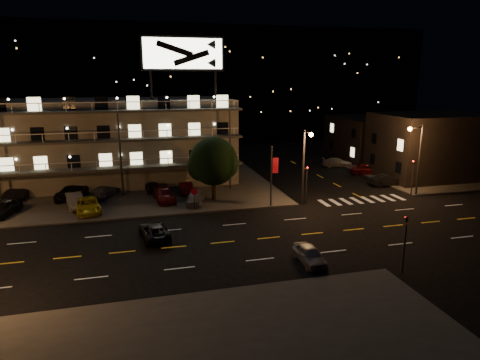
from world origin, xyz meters
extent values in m
plane|color=black|center=(0.00, 0.00, 0.00)|extent=(140.00, 140.00, 0.00)
cube|color=#3E3D3B|center=(-14.00, 20.00, 0.07)|extent=(44.00, 24.00, 0.15)
cube|color=#3E3D3B|center=(30.00, 20.00, 0.07)|extent=(16.00, 24.00, 0.15)
cube|color=gray|center=(-10.00, 24.00, 5.00)|extent=(28.00, 12.00, 10.00)
cube|color=gray|center=(-10.00, 24.00, 10.25)|extent=(28.00, 12.00, 0.50)
cube|color=#3E3D3B|center=(-10.00, 17.10, 3.15)|extent=(28.00, 1.80, 0.25)
cube|color=#3E3D3B|center=(-10.00, 17.10, 6.35)|extent=(28.00, 1.80, 0.25)
cube|color=#3E3D3B|center=(-10.00, 17.10, 9.55)|extent=(28.00, 1.80, 0.25)
cylinder|color=black|center=(-6.00, 22.00, 12.25)|extent=(0.36, 0.36, 3.50)
cylinder|color=black|center=(2.00, 22.00, 12.25)|extent=(0.36, 0.36, 3.50)
cube|color=black|center=(-2.00, 22.00, 16.00)|extent=(10.20, 0.50, 4.20)
cube|color=white|center=(-2.00, 21.70, 16.00)|extent=(9.60, 0.06, 3.60)
cube|color=black|center=(30.00, 16.00, 4.25)|extent=(14.00, 10.00, 8.50)
cube|color=black|center=(30.00, 28.00, 3.50)|extent=(14.00, 12.00, 7.00)
cube|color=black|center=(0.00, 70.00, 12.00)|extent=(120.00, 20.00, 24.00)
cylinder|color=#2D2D30|center=(8.50, 8.30, 4.00)|extent=(0.20, 0.20, 8.00)
cylinder|color=#2D2D30|center=(8.50, 7.50, 7.80)|extent=(0.12, 1.80, 0.12)
sphere|color=#FA8D3E|center=(8.50, 6.70, 7.70)|extent=(0.44, 0.44, 0.44)
cylinder|color=#2D2D30|center=(22.50, 8.30, 4.00)|extent=(0.20, 0.20, 8.00)
cylinder|color=#2D2D30|center=(21.70, 8.30, 7.80)|extent=(1.80, 0.12, 0.12)
sphere|color=#FA8D3E|center=(20.90, 8.30, 7.70)|extent=(0.44, 0.44, 0.44)
cylinder|color=#2D2D30|center=(9.00, 8.50, 1.80)|extent=(0.14, 0.14, 3.60)
imported|color=black|center=(9.00, 8.50, 4.10)|extent=(0.20, 0.16, 1.00)
sphere|color=#FF0C0C|center=(9.00, 8.38, 4.00)|extent=(0.14, 0.14, 0.14)
cylinder|color=#2D2D30|center=(9.00, -8.50, 1.80)|extent=(0.14, 0.14, 3.60)
imported|color=black|center=(9.00, -8.50, 4.10)|extent=(0.20, 0.16, 1.00)
sphere|color=#FF0C0C|center=(9.00, -8.38, 4.00)|extent=(0.14, 0.14, 0.14)
cylinder|color=#2D2D30|center=(22.00, 8.50, 1.80)|extent=(0.14, 0.14, 3.60)
imported|color=black|center=(22.00, 8.50, 4.10)|extent=(0.16, 0.20, 1.00)
sphere|color=#FF0C0C|center=(21.88, 8.50, 4.00)|extent=(0.14, 0.14, 0.14)
cylinder|color=#2D2D30|center=(5.00, 8.40, 3.20)|extent=(0.16, 0.16, 6.40)
cube|color=red|center=(5.45, 8.40, 4.40)|extent=(0.60, 0.04, 1.60)
cylinder|color=#2D2D30|center=(-3.00, 8.60, 1.10)|extent=(0.08, 0.08, 2.20)
cylinder|color=red|center=(-3.00, 8.55, 2.15)|extent=(0.91, 0.04, 0.91)
cylinder|color=black|center=(-0.30, 12.18, 1.36)|extent=(0.51, 0.51, 2.42)
sphere|color=black|center=(-0.30, 12.18, 4.39)|extent=(5.25, 5.25, 5.25)
sphere|color=black|center=(-1.51, 12.58, 3.79)|extent=(3.23, 3.23, 3.23)
sphere|color=black|center=(0.81, 11.77, 3.99)|extent=(3.03, 3.03, 3.03)
imported|color=black|center=(-21.15, 11.70, 0.90)|extent=(3.09, 4.76, 1.51)
imported|color=gray|center=(-14.76, 12.86, 0.87)|extent=(2.48, 4.58, 1.43)
imported|color=gold|center=(-13.36, 10.83, 0.84)|extent=(3.11, 5.28, 1.38)
imported|color=#550C12|center=(-5.66, 12.86, 0.84)|extent=(2.43, 4.91, 1.37)
imported|color=gray|center=(-2.56, 10.96, 0.84)|extent=(2.73, 4.33, 1.37)
imported|color=black|center=(-21.11, 17.10, 0.82)|extent=(2.50, 4.32, 1.35)
imported|color=black|center=(-15.38, 16.40, 0.91)|extent=(3.47, 5.82, 1.52)
imported|color=gray|center=(-12.06, 16.08, 0.79)|extent=(3.48, 4.76, 1.28)
imported|color=black|center=(-6.66, 16.99, 0.79)|extent=(1.82, 3.86, 1.28)
imported|color=#550C12|center=(-2.92, 15.67, 0.81)|extent=(1.49, 4.01, 1.31)
imported|color=black|center=(21.75, 13.09, 0.70)|extent=(4.30, 1.64, 1.40)
imported|color=#550C12|center=(23.11, 19.57, 0.70)|extent=(5.50, 3.74, 1.40)
imported|color=gray|center=(21.22, 25.12, 0.66)|extent=(4.87, 3.10, 1.31)
imported|color=black|center=(23.47, 29.92, 0.70)|extent=(4.41, 2.69, 1.40)
imported|color=gray|center=(3.33, -5.47, 0.65)|extent=(1.58, 3.83, 1.30)
imported|color=black|center=(-7.35, 2.36, 0.66)|extent=(2.72, 4.94, 1.31)
camera|label=1|loc=(-8.90, -32.29, 13.36)|focal=32.00mm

